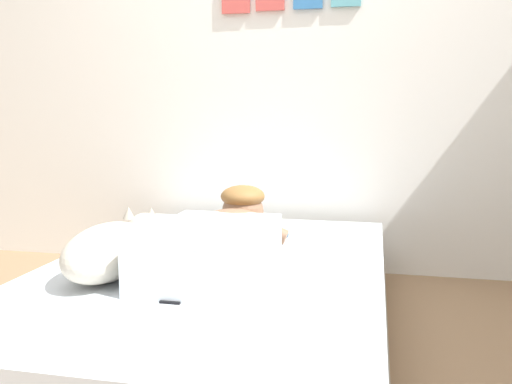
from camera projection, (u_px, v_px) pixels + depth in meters
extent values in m
cube|color=silver|center=(290.00, 52.00, 3.11)|extent=(4.17, 0.10, 2.50)
cube|color=gray|center=(216.00, 326.00, 2.21)|extent=(1.35, 2.00, 0.11)
cube|color=silver|center=(216.00, 288.00, 2.19)|extent=(1.31, 1.94, 0.20)
ellipsoid|color=silver|center=(213.00, 225.00, 2.67)|extent=(0.52, 0.32, 0.11)
cube|color=silver|center=(211.00, 251.00, 2.02)|extent=(0.42, 0.64, 0.18)
ellipsoid|color=#8C664C|center=(234.00, 227.00, 2.35)|extent=(0.32, 0.20, 0.16)
sphere|color=#8C664C|center=(243.00, 211.00, 2.49)|extent=(0.19, 0.19, 0.19)
ellipsoid|color=olive|center=(243.00, 196.00, 2.48)|extent=(0.20, 0.20, 0.10)
cylinder|color=#8C664C|center=(221.00, 226.00, 2.51)|extent=(0.23, 0.07, 0.14)
cylinder|color=#8C664C|center=(263.00, 228.00, 2.46)|extent=(0.23, 0.07, 0.14)
ellipsoid|color=beige|center=(108.00, 252.00, 1.98)|extent=(0.26, 0.48, 0.20)
sphere|color=beige|center=(145.00, 231.00, 2.22)|extent=(0.15, 0.15, 0.15)
cone|color=#A79F8E|center=(129.00, 213.00, 2.24)|extent=(0.05, 0.05, 0.05)
cone|color=#A79F8E|center=(151.00, 214.00, 2.22)|extent=(0.05, 0.05, 0.05)
cylinder|color=teal|center=(272.00, 234.00, 2.55)|extent=(0.09, 0.09, 0.07)
torus|color=teal|center=(284.00, 234.00, 2.54)|extent=(0.05, 0.01, 0.05)
cube|color=black|center=(177.00, 296.00, 1.79)|extent=(0.07, 0.14, 0.01)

